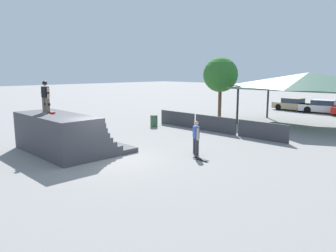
# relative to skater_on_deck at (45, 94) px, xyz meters

# --- Properties ---
(ground_plane) EXTENTS (160.00, 160.00, 0.00)m
(ground_plane) POSITION_rel_skater_on_deck_xyz_m (3.85, 0.99, -2.84)
(ground_plane) COLOR gray
(quarter_pipe_ramp) EXTENTS (5.36, 4.02, 1.91)m
(quarter_pipe_ramp) POSITION_rel_skater_on_deck_xyz_m (1.06, 0.33, -2.00)
(quarter_pipe_ramp) COLOR #424247
(quarter_pipe_ramp) RESTS_ON ground
(skater_on_deck) EXTENTS (0.69, 0.25, 1.62)m
(skater_on_deck) POSITION_rel_skater_on_deck_xyz_m (0.00, 0.00, 0.00)
(skater_on_deck) COLOR #6B6051
(skater_on_deck) RESTS_ON quarter_pipe_ramp
(skateboard_on_deck) EXTENTS (0.79, 0.38, 0.09)m
(skateboard_on_deck) POSITION_rel_skater_on_deck_xyz_m (0.43, 0.10, -0.87)
(skateboard_on_deck) COLOR silver
(skateboard_on_deck) RESTS_ON quarter_pipe_ramp
(bystander_walking) EXTENTS (0.61, 0.46, 1.65)m
(bystander_walking) POSITION_rel_skater_on_deck_xyz_m (6.07, 4.64, -1.92)
(bystander_walking) COLOR #2D2D33
(bystander_walking) RESTS_ON ground
(skateboard_on_ground) EXTENTS (0.86, 0.26, 0.09)m
(skateboard_on_ground) POSITION_rel_skater_on_deck_xyz_m (6.87, 4.02, -2.79)
(skateboard_on_ground) COLOR silver
(skateboard_on_ground) RESTS_ON ground
(barrier_fence) EXTENTS (10.26, 0.12, 1.05)m
(barrier_fence) POSITION_rel_skater_on_deck_xyz_m (3.05, 10.08, -2.32)
(barrier_fence) COLOR #3D3D42
(barrier_fence) RESTS_ON ground
(pavilion_shelter) EXTENTS (10.23, 5.41, 3.92)m
(pavilion_shelter) POSITION_rel_skater_on_deck_xyz_m (6.44, 16.40, 0.45)
(pavilion_shelter) COLOR #2D2D33
(pavilion_shelter) RESTS_ON ground
(tree_beside_pavilion) EXTENTS (2.86, 2.86, 5.14)m
(tree_beside_pavilion) POSITION_rel_skater_on_deck_xyz_m (-0.31, 15.06, 0.84)
(tree_beside_pavilion) COLOR brown
(tree_beside_pavilion) RESTS_ON ground
(trash_bin) EXTENTS (0.52, 0.52, 0.85)m
(trash_bin) POSITION_rel_skater_on_deck_xyz_m (-1.35, 8.58, -2.42)
(trash_bin) COLOR #385B3D
(trash_bin) RESTS_ON ground
(parked_car_tan) EXTENTS (4.14, 1.97, 1.27)m
(parked_car_tan) POSITION_rel_skater_on_deck_xyz_m (1.37, 25.32, -2.24)
(parked_car_tan) COLOR tan
(parked_car_tan) RESTS_ON ground
(parked_car_white) EXTENTS (4.64, 2.33, 1.27)m
(parked_car_white) POSITION_rel_skater_on_deck_xyz_m (4.39, 25.33, -2.24)
(parked_car_white) COLOR silver
(parked_car_white) RESTS_ON ground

